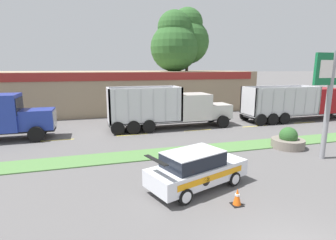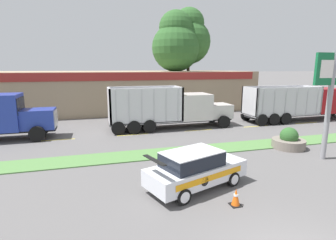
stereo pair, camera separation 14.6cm
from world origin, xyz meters
name	(u,v)px [view 1 (the left image)]	position (x,y,z in m)	size (l,w,h in m)	color
grass_verge	(181,152)	(0.00, 9.91, 0.03)	(120.00, 1.91, 0.06)	#517F42
centre_line_3	(56,140)	(-7.62, 14.86, 0.00)	(2.40, 0.14, 0.01)	yellow
centre_line_4	(132,135)	(-2.22, 14.86, 0.00)	(2.40, 0.14, 0.01)	yellow
centre_line_5	(198,130)	(3.18, 14.86, 0.00)	(2.40, 0.14, 0.01)	yellow
centre_line_6	(255,126)	(8.58, 14.86, 0.00)	(2.40, 0.14, 0.01)	yellow
centre_line_7	(305,123)	(13.98, 14.86, 0.00)	(2.40, 0.14, 0.01)	yellow
dump_truck_lead	(311,103)	(15.77, 16.15, 1.58)	(12.40, 2.78, 3.50)	black
dump_truck_trail	(179,110)	(2.07, 16.35, 1.55)	(10.58, 2.74, 3.52)	black
rally_car	(196,169)	(-0.93, 5.20, 0.84)	(4.77, 3.14, 1.68)	silver
store_sign_post	(331,85)	(7.35, 6.61, 4.15)	(2.30, 0.28, 5.93)	gray
stone_planter	(288,140)	(6.90, 8.84, 0.47)	(2.03, 2.03, 1.35)	slate
traffic_cone	(237,197)	(-0.02, 3.38, 0.33)	(0.41, 0.41, 0.67)	black
store_building_backdrop	(100,90)	(-3.99, 28.62, 2.31)	(35.73, 12.10, 4.61)	#9E896B
tree_behind_left	(174,43)	(5.00, 27.05, 8.03)	(5.84, 5.84, 11.84)	#473828
tree_behind_centre	(187,37)	(7.03, 28.10, 8.82)	(5.58, 5.58, 12.46)	#473828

